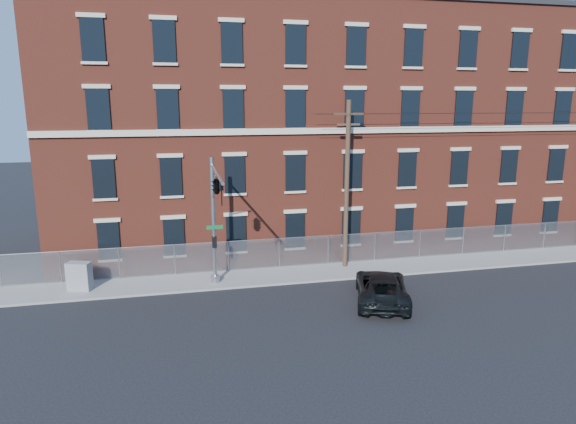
# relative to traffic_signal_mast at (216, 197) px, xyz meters

# --- Properties ---
(ground) EXTENTS (140.00, 140.00, 0.00)m
(ground) POSITION_rel_traffic_signal_mast_xyz_m (6.00, -2.18, -5.39)
(ground) COLOR black
(ground) RESTS_ON ground
(sidewalk) EXTENTS (65.00, 3.00, 0.12)m
(sidewalk) POSITION_rel_traffic_signal_mast_xyz_m (18.00, 2.82, -5.33)
(sidewalk) COLOR gray
(sidewalk) RESTS_ON ground
(mill_building) EXTENTS (55.30, 14.32, 16.30)m
(mill_building) POSITION_rel_traffic_signal_mast_xyz_m (18.00, 11.75, 2.76)
(mill_building) COLOR maroon
(mill_building) RESTS_ON ground
(chain_link_fence) EXTENTS (59.06, 0.06, 1.85)m
(chain_link_fence) POSITION_rel_traffic_signal_mast_xyz_m (18.00, 4.12, -4.33)
(chain_link_fence) COLOR #A5A8AD
(chain_link_fence) RESTS_ON ground
(traffic_signal_mast) EXTENTS (0.90, 6.75, 7.00)m
(traffic_signal_mast) POSITION_rel_traffic_signal_mast_xyz_m (0.00, 0.00, 0.00)
(traffic_signal_mast) COLOR #9EA0A5
(traffic_signal_mast) RESTS_ON ground
(utility_pole_near) EXTENTS (1.80, 0.28, 10.00)m
(utility_pole_near) POSITION_rel_traffic_signal_mast_xyz_m (8.00, 3.42, -0.05)
(utility_pole_near) COLOR #493424
(utility_pole_near) RESTS_ON ground
(pickup_truck) EXTENTS (4.11, 5.93, 1.51)m
(pickup_truck) POSITION_rel_traffic_signal_mast_xyz_m (8.11, -2.03, -4.64)
(pickup_truck) COLOR black
(pickup_truck) RESTS_ON ground
(utility_cabinet) EXTENTS (1.36, 0.96, 1.53)m
(utility_cabinet) POSITION_rel_traffic_signal_mast_xyz_m (-7.18, 2.71, -4.50)
(utility_cabinet) COLOR gray
(utility_cabinet) RESTS_ON sidewalk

